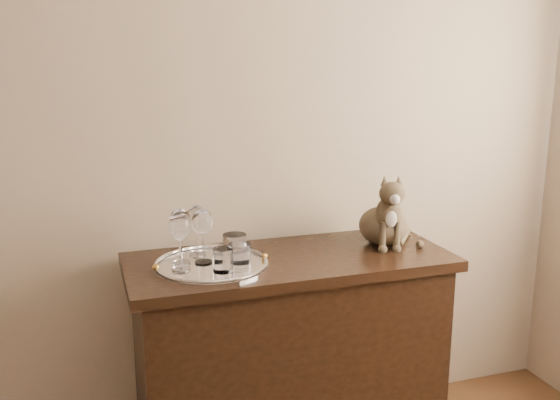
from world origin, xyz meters
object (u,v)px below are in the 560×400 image
at_px(wine_glass_d, 203,236).
at_px(cat, 384,208).
at_px(tumbler_c, 235,247).
at_px(sideboard, 289,362).
at_px(tumbler_a, 239,257).
at_px(wine_glass_a, 181,236).
at_px(wine_glass_c, 180,242).
at_px(wine_glass_b, 197,230).
at_px(tray, 212,265).
at_px(tumbler_b, 223,260).

xyz_separation_m(wine_glass_d, cat, (0.72, 0.03, 0.04)).
bearing_deg(tumbler_c, wine_glass_d, 176.99).
xyz_separation_m(sideboard, tumbler_a, (-0.22, -0.10, 0.48)).
xyz_separation_m(wine_glass_a, tumbler_a, (0.18, -0.12, -0.06)).
bearing_deg(wine_glass_c, tumbler_c, 12.82).
relative_size(sideboard, wine_glass_b, 6.33).
height_order(wine_glass_b, tumbler_a, wine_glass_b).
relative_size(wine_glass_b, wine_glass_d, 0.96).
relative_size(tumbler_a, tumbler_c, 0.95).
bearing_deg(wine_glass_c, wine_glass_a, 79.23).
xyz_separation_m(wine_glass_d, tumbler_c, (0.11, -0.01, -0.05)).
bearing_deg(wine_glass_a, sideboard, -3.90).
bearing_deg(cat, tumbler_c, -163.30).
height_order(wine_glass_d, cat, cat).
bearing_deg(wine_glass_a, wine_glass_b, 46.62).
bearing_deg(tumbler_c, sideboard, -1.53).
bearing_deg(wine_glass_b, tray, -76.59).
distance_m(tumbler_a, cat, 0.64).
height_order(wine_glass_a, wine_glass_b, wine_glass_a).
bearing_deg(sideboard, wine_glass_c, -174.36).
distance_m(sideboard, tumbler_c, 0.52).
height_order(wine_glass_a, tumbler_c, wine_glass_a).
distance_m(wine_glass_d, tumbler_c, 0.12).
height_order(wine_glass_c, tumbler_b, wine_glass_c).
xyz_separation_m(tumbler_b, cat, (0.68, 0.14, 0.10)).
relative_size(tray, wine_glass_d, 2.03).
bearing_deg(tumbler_a, sideboard, 24.08).
bearing_deg(tumbler_c, cat, 3.52).
distance_m(wine_glass_c, cat, 0.82).
relative_size(wine_glass_a, wine_glass_d, 1.02).
bearing_deg(tumbler_a, cat, 12.71).
xyz_separation_m(wine_glass_a, wine_glass_d, (0.08, -0.02, -0.00)).
distance_m(tray, wine_glass_d, 0.11).
xyz_separation_m(tray, wine_glass_a, (-0.10, 0.04, 0.10)).
xyz_separation_m(wine_glass_c, tumbler_a, (0.19, -0.06, -0.06)).
relative_size(sideboard, wine_glass_c, 5.90).
relative_size(tumbler_a, cat, 0.31).
distance_m(tray, tumbler_a, 0.12).
distance_m(wine_glass_a, cat, 0.80).
relative_size(tumbler_b, cat, 0.28).
bearing_deg(wine_glass_d, tumbler_a, -46.09).
height_order(wine_glass_c, tumbler_a, wine_glass_c).
xyz_separation_m(sideboard, tray, (-0.30, -0.02, 0.43)).
bearing_deg(cat, wine_glass_b, -171.45).
relative_size(wine_glass_a, cat, 0.69).
height_order(wine_glass_b, tumbler_c, wine_glass_b).
height_order(tumbler_b, tumbler_c, tumbler_c).
relative_size(tumbler_c, cat, 0.33).
distance_m(tray, cat, 0.72).
bearing_deg(wine_glass_b, cat, -4.63).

